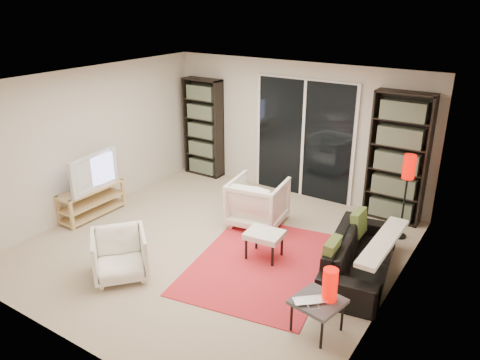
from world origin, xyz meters
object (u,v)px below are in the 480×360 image
object	(u,v)px
side_table	(318,304)
ottoman	(264,236)
armchair_front	(120,255)
sofa	(360,256)
bookshelf_right	(398,158)
armchair_back	(258,202)
floor_lamp	(408,176)
bookshelf_left	(203,128)
tv_stand	(92,201)

from	to	relation	value
side_table	ottoman	bearing A→B (deg)	141.01
ottoman	armchair_front	bearing A→B (deg)	-133.18
sofa	side_table	distance (m)	1.36
bookshelf_right	sofa	size ratio (longest dim) A/B	1.12
armchair_back	side_table	world-z (taller)	armchair_back
floor_lamp	ottoman	bearing A→B (deg)	-130.77
bookshelf_left	armchair_front	distance (m)	3.95
armchair_back	armchair_front	size ratio (longest dim) A/B	1.22
tv_stand	sofa	size ratio (longest dim) A/B	0.62
side_table	floor_lamp	bearing A→B (deg)	86.38
tv_stand	sofa	distance (m)	4.41
bookshelf_right	armchair_back	bearing A→B (deg)	-141.79
bookshelf_right	tv_stand	distance (m)	5.01
sofa	armchair_front	world-z (taller)	armchair_front
bookshelf_right	armchair_front	distance (m)	4.46
tv_stand	side_table	distance (m)	4.40
bookshelf_left	armchair_front	xyz separation A→B (m)	(1.39, -3.64, -0.66)
bookshelf_left	armchair_back	world-z (taller)	bookshelf_left
armchair_back	floor_lamp	xyz separation A→B (m)	(2.05, 0.81, 0.61)
sofa	ottoman	world-z (taller)	sofa
floor_lamp	bookshelf_right	bearing A→B (deg)	118.57
bookshelf_left	tv_stand	distance (m)	2.72
armchair_front	side_table	world-z (taller)	armchair_front
ottoman	side_table	distance (m)	1.62
armchair_front	side_table	distance (m)	2.63
armchair_back	sofa	bearing A→B (deg)	156.34
ottoman	sofa	bearing A→B (deg)	14.76
bookshelf_left	side_table	bearing A→B (deg)	-39.11
bookshelf_right	armchair_back	distance (m)	2.32
tv_stand	ottoman	size ratio (longest dim) A/B	2.18
bookshelf_left	floor_lamp	bearing A→B (deg)	-7.68
floor_lamp	tv_stand	bearing A→B (deg)	-155.73
armchair_front	tv_stand	bearing A→B (deg)	99.75
bookshelf_left	ottoman	xyz separation A→B (m)	(2.72, -2.22, -0.63)
bookshelf_left	side_table	xyz separation A→B (m)	(3.99, -3.24, -0.62)
bookshelf_left	tv_stand	bearing A→B (deg)	-98.00
ottoman	tv_stand	bearing A→B (deg)	-173.01
armchair_back	ottoman	distance (m)	1.05
armchair_front	floor_lamp	world-z (taller)	floor_lamp
tv_stand	side_table	size ratio (longest dim) A/B	2.03
armchair_front	ottoman	size ratio (longest dim) A/B	1.29
bookshelf_right	armchair_front	xyz separation A→B (m)	(-2.46, -3.64, -0.74)
sofa	floor_lamp	size ratio (longest dim) A/B	1.43
tv_stand	armchair_front	xyz separation A→B (m)	(1.75, -1.04, 0.05)
bookshelf_right	armchair_back	size ratio (longest dim) A/B	2.49
tv_stand	armchair_back	size ratio (longest dim) A/B	1.38
armchair_back	bookshelf_left	bearing A→B (deg)	-41.44
bookshelf_right	floor_lamp	bearing A→B (deg)	-61.43
bookshelf_left	bookshelf_right	bearing A→B (deg)	-0.00
floor_lamp	side_table	bearing A→B (deg)	-93.62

